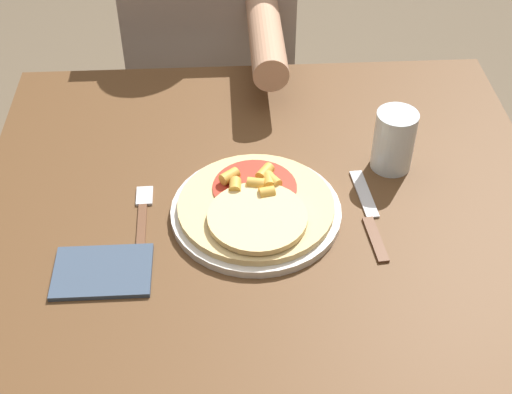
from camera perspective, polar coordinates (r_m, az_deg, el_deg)
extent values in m
cube|color=brown|center=(1.22, 0.83, -1.21)|extent=(0.98, 0.89, 0.03)
cylinder|color=brown|center=(1.79, -14.06, -2.00)|extent=(0.06, 0.06, 0.72)
cylinder|color=brown|center=(1.82, 13.55, -0.95)|extent=(0.06, 0.06, 0.72)
cylinder|color=silver|center=(1.18, 0.00, -1.18)|extent=(0.28, 0.28, 0.01)
cylinder|color=#DBBC7A|center=(1.18, 0.00, -0.72)|extent=(0.26, 0.26, 0.01)
cylinder|color=#B22D1E|center=(1.20, -0.10, 0.80)|extent=(0.14, 0.14, 0.00)
cylinder|color=#E8C881|center=(1.14, 0.12, -1.63)|extent=(0.16, 0.16, 0.01)
cylinder|color=gold|center=(1.19, 1.03, 1.32)|extent=(0.02, 0.03, 0.02)
cylinder|color=gold|center=(1.20, 1.30, 1.34)|extent=(0.03, 0.04, 0.02)
cylinder|color=gold|center=(1.20, -2.13, 1.68)|extent=(0.04, 0.04, 0.02)
cylinder|color=gold|center=(1.17, 0.99, 0.35)|extent=(0.03, 0.02, 0.02)
cylinder|color=gold|center=(1.19, -1.68, 0.91)|extent=(0.02, 0.03, 0.02)
cylinder|color=gold|center=(1.21, 0.88, 1.99)|extent=(0.03, 0.04, 0.02)
cylinder|color=gold|center=(1.19, -0.02, 1.08)|extent=(0.03, 0.03, 0.02)
cube|color=brown|center=(1.17, -9.16, -2.78)|extent=(0.02, 0.13, 0.00)
cube|color=silver|center=(1.23, -8.91, 0.08)|extent=(0.03, 0.05, 0.00)
cube|color=brown|center=(1.16, 9.54, -3.36)|extent=(0.03, 0.10, 0.00)
cube|color=silver|center=(1.24, 8.64, 0.26)|extent=(0.03, 0.12, 0.00)
cylinder|color=silver|center=(1.27, 10.98, 4.47)|extent=(0.07, 0.07, 0.11)
cube|color=#38475B|center=(1.12, -12.17, -5.85)|extent=(0.15, 0.10, 0.01)
cylinder|color=#2D2D38|center=(2.05, -5.65, 1.43)|extent=(0.11, 0.11, 0.48)
cylinder|color=#2D2D38|center=(2.05, -0.67, 1.61)|extent=(0.11, 0.11, 0.48)
cube|color=gray|center=(1.77, -3.76, 13.57)|extent=(0.40, 0.22, 0.49)
cylinder|color=tan|center=(1.49, 0.80, 12.72)|extent=(0.07, 0.30, 0.07)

